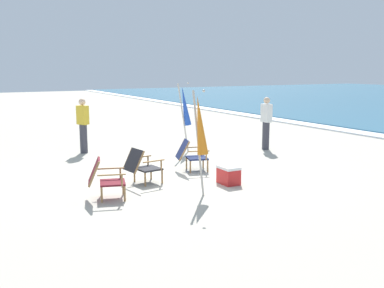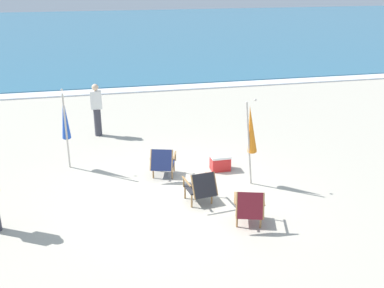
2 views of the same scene
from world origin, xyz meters
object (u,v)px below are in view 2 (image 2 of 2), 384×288
object	(u,v)px
umbrella_furled_blue	(65,118)
umbrella_furled_orange	(251,130)
beach_chair_far_center	(201,187)
beach_chair_back_left	(163,162)
beach_chair_front_right	(249,207)
person_by_waterline	(97,109)
cooler_box	(220,163)

from	to	relation	value
umbrella_furled_blue	umbrella_furled_orange	size ratio (longest dim) A/B	0.99
beach_chair_far_center	umbrella_furled_orange	size ratio (longest dim) A/B	0.38
beach_chair_back_left	beach_chair_front_right	bearing A→B (deg)	-63.29
beach_chair_far_center	person_by_waterline	distance (m)	5.42
person_by_waterline	umbrella_furled_orange	bearing A→B (deg)	-51.68
beach_chair_far_center	beach_chair_back_left	distance (m)	1.65
beach_chair_far_center	cooler_box	size ratio (longest dim) A/B	1.66
beach_chair_far_center	beach_chair_back_left	size ratio (longest dim) A/B	0.92
beach_chair_back_left	umbrella_furled_orange	xyz separation A→B (m)	(1.94, -0.83, 0.96)
beach_chair_far_center	umbrella_furled_blue	xyz separation A→B (m)	(-2.85, 2.58, 0.95)
umbrella_furled_orange	cooler_box	distance (m)	1.59
beach_chair_front_right	umbrella_furled_blue	distance (m)	5.20
beach_chair_front_right	umbrella_furled_blue	size ratio (longest dim) A/B	0.40
beach_chair_front_right	person_by_waterline	distance (m)	6.69
umbrella_furled_blue	person_by_waterline	xyz separation A→B (m)	(0.80, 2.42, -0.54)
beach_chair_back_left	cooler_box	world-z (taller)	beach_chair_back_left
umbrella_furled_blue	cooler_box	distance (m)	4.05
umbrella_furled_blue	beach_chair_far_center	bearing A→B (deg)	-42.08
beach_chair_back_left	cooler_box	distance (m)	1.53
umbrella_furled_blue	beach_chair_front_right	bearing A→B (deg)	-45.60
person_by_waterline	beach_chair_front_right	bearing A→B (deg)	-65.45
person_by_waterline	cooler_box	world-z (taller)	person_by_waterline
umbrella_furled_orange	person_by_waterline	xyz separation A→B (m)	(-3.40, 4.30, -0.55)
beach_chair_front_right	umbrella_furled_blue	bearing A→B (deg)	134.40
beach_chair_back_left	umbrella_furled_orange	distance (m)	2.32
beach_chair_far_center	cooler_box	world-z (taller)	beach_chair_far_center
umbrella_furled_orange	beach_chair_back_left	bearing A→B (deg)	156.70
beach_chair_far_center	umbrella_furled_blue	distance (m)	3.96
umbrella_furled_orange	beach_chair_front_right	bearing A→B (deg)	-109.29
umbrella_furled_blue	person_by_waterline	distance (m)	2.61
beach_chair_front_right	beach_chair_back_left	xyz separation A→B (m)	(-1.31, 2.61, -0.00)
beach_chair_front_right	beach_chair_far_center	xyz separation A→B (m)	(-0.72, 1.07, -0.00)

